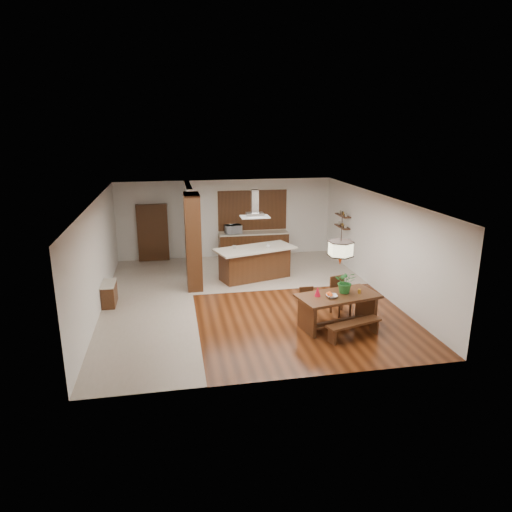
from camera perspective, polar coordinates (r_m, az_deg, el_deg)
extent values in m
plane|color=#3D1B0B|center=(13.28, -1.28, -5.26)|extent=(9.00, 9.00, 0.00)
cube|color=white|center=(12.52, -1.36, 7.21)|extent=(8.00, 9.00, 0.04)
cube|color=silver|center=(17.17, -3.78, 4.66)|extent=(8.00, 0.04, 2.90)
cube|color=silver|center=(8.65, 3.59, -6.92)|extent=(8.00, 0.04, 2.90)
cube|color=silver|center=(12.83, -19.24, -0.12)|extent=(0.04, 9.00, 2.90)
cube|color=silver|center=(14.02, 15.04, 1.56)|extent=(0.04, 9.00, 2.90)
cube|color=#BCAD9D|center=(13.15, -13.25, -5.90)|extent=(2.50, 9.00, 0.01)
cube|color=#BCAD9D|center=(15.82, 1.71, -1.71)|extent=(5.50, 4.00, 0.01)
cube|color=#36190D|center=(12.53, -1.36, 7.14)|extent=(8.00, 9.00, 0.02)
cube|color=#321B0D|center=(13.84, -7.86, 1.78)|extent=(0.45, 1.00, 2.90)
cube|color=silver|center=(15.89, -8.27, 3.61)|extent=(0.18, 2.40, 2.90)
cube|color=#321B0D|center=(13.33, -17.87, -4.54)|extent=(0.37, 0.88, 0.63)
cube|color=#321B0D|center=(17.05, -12.77, 2.85)|extent=(1.10, 0.20, 2.10)
cube|color=#321B0D|center=(17.25, -0.30, 1.34)|extent=(2.60, 0.60, 0.90)
cube|color=beige|center=(17.13, -0.30, 2.88)|extent=(2.60, 0.62, 0.05)
cube|color=#A15C30|center=(17.22, -0.46, 5.75)|extent=(2.60, 0.08, 1.50)
cube|color=#321B0D|center=(16.30, 10.73, 3.63)|extent=(0.26, 0.90, 0.04)
cube|color=#321B0D|center=(16.22, 10.80, 5.01)|extent=(0.26, 0.90, 0.04)
cube|color=#321B0D|center=(11.38, 10.24, -4.96)|extent=(2.14, 1.39, 0.07)
cube|color=#321B0D|center=(11.12, 6.38, -7.61)|extent=(0.25, 0.79, 0.76)
cube|color=#321B0D|center=(12.00, 13.60, -6.17)|extent=(0.25, 0.79, 0.76)
imported|color=#236A29|center=(11.44, 11.15, -3.19)|extent=(0.65, 0.62, 0.57)
imported|color=beige|center=(11.17, 9.45, -4.98)|extent=(0.29, 0.29, 0.07)
cone|color=red|center=(11.17, 7.71, -4.43)|extent=(0.15, 0.15, 0.24)
cylinder|color=gold|center=(11.56, 12.80, -4.32)|extent=(0.09, 0.09, 0.11)
cube|color=#321B0D|center=(14.77, -0.15, -1.00)|extent=(2.35, 1.44, 0.99)
cube|color=beige|center=(14.57, -0.11, 0.91)|extent=(2.75, 1.81, 0.06)
imported|color=white|center=(14.58, 1.53, 1.23)|extent=(0.16, 0.16, 0.10)
imported|color=silver|center=(16.95, -2.86, 3.36)|extent=(0.65, 0.50, 0.32)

